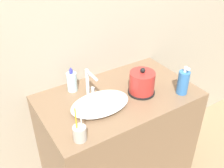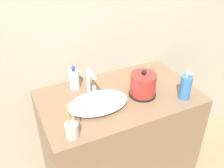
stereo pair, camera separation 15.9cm
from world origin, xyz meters
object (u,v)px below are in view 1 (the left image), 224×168
at_px(electric_kettle, 142,83).
at_px(faucet, 89,82).
at_px(lotion_bottle, 183,82).
at_px(shampoo_bottle, 72,81).
at_px(toothbrush_cup, 80,133).

bearing_deg(electric_kettle, faucet, 153.44).
relative_size(lotion_bottle, shampoo_bottle, 1.11).
xyz_separation_m(lotion_bottle, shampoo_bottle, (-0.58, 0.40, -0.01)).
bearing_deg(shampoo_bottle, lotion_bottle, -34.58).
bearing_deg(lotion_bottle, faucet, 150.74).
relative_size(faucet, shampoo_bottle, 1.07).
bearing_deg(electric_kettle, toothbrush_cup, -162.14).
xyz_separation_m(electric_kettle, toothbrush_cup, (-0.52, -0.17, -0.03)).
bearing_deg(faucet, toothbrush_cup, -125.60).
height_order(electric_kettle, shampoo_bottle, electric_kettle).
bearing_deg(shampoo_bottle, faucet, -59.03).
bearing_deg(electric_kettle, shampoo_bottle, 144.34).
height_order(faucet, toothbrush_cup, toothbrush_cup).
distance_m(faucet, electric_kettle, 0.33).
bearing_deg(lotion_bottle, electric_kettle, 147.30).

